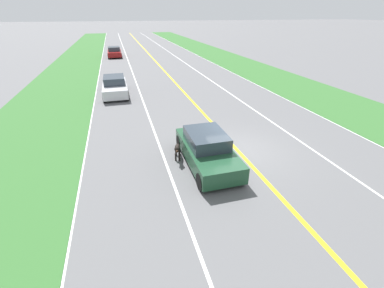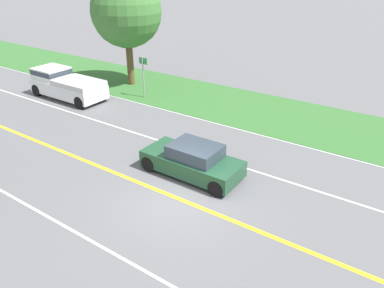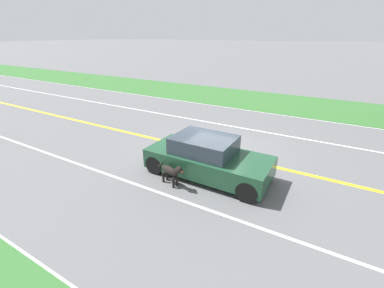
% 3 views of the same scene
% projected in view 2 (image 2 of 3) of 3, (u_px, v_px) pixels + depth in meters
% --- Properties ---
extents(ground_plane, '(400.00, 400.00, 0.00)m').
position_uv_depth(ground_plane, '(179.00, 199.00, 14.16)').
color(ground_plane, '#5B5B5E').
extents(centre_divider_line, '(0.18, 160.00, 0.01)m').
position_uv_depth(centre_divider_line, '(179.00, 199.00, 14.15)').
color(centre_divider_line, yellow).
rests_on(centre_divider_line, ground).
extents(lane_edge_line_right, '(0.14, 160.00, 0.01)m').
position_uv_depth(lane_edge_line_right, '(259.00, 134.00, 19.31)').
color(lane_edge_line_right, white).
rests_on(lane_edge_line_right, ground).
extents(lane_dash_same_dir, '(0.10, 160.00, 0.01)m').
position_uv_depth(lane_dash_same_dir, '(225.00, 162.00, 16.73)').
color(lane_dash_same_dir, white).
rests_on(lane_dash_same_dir, ground).
extents(lane_dash_oncoming, '(0.10, 160.00, 0.01)m').
position_uv_depth(lane_dash_oncoming, '(113.00, 253.00, 11.57)').
color(lane_dash_oncoming, white).
rests_on(lane_dash_oncoming, ground).
extents(grass_verge_right, '(6.00, 160.00, 0.03)m').
position_uv_depth(grass_verge_right, '(282.00, 116.00, 21.52)').
color(grass_verge_right, '#33662D').
rests_on(grass_verge_right, ground).
extents(ego_car, '(1.82, 4.22, 1.40)m').
position_uv_depth(ego_car, '(193.00, 161.00, 15.48)').
color(ego_car, '#1E472D').
rests_on(ego_car, ground).
extents(dog, '(0.45, 1.23, 0.82)m').
position_uv_depth(dog, '(221.00, 157.00, 16.05)').
color(dog, black).
rests_on(dog, ground).
extents(pickup_truck, '(2.07, 5.27, 1.76)m').
position_uv_depth(pickup_truck, '(65.00, 84.00, 24.06)').
color(pickup_truck, silver).
rests_on(pickup_truck, ground).
extents(roadside_tree_right_near, '(4.71, 4.71, 7.34)m').
position_uv_depth(roadside_tree_right_near, '(126.00, 12.00, 24.71)').
color(roadside_tree_right_near, brown).
rests_on(roadside_tree_right_near, ground).
extents(street_sign, '(0.11, 0.64, 2.64)m').
position_uv_depth(street_sign, '(143.00, 73.00, 23.68)').
color(street_sign, gray).
rests_on(street_sign, ground).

